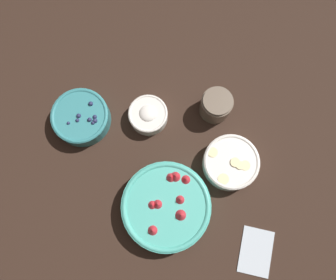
% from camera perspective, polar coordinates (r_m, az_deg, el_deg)
% --- Properties ---
extents(ground_plane, '(4.00, 4.00, 0.00)m').
position_cam_1_polar(ground_plane, '(1.00, -1.03, -4.68)').
color(ground_plane, black).
extents(bowl_strawberries, '(0.25, 0.25, 0.08)m').
position_cam_1_polar(bowl_strawberries, '(0.95, -0.29, -11.44)').
color(bowl_strawberries, '#47AD9E').
rests_on(bowl_strawberries, ground_plane).
extents(bowl_blueberries, '(0.17, 0.17, 0.06)m').
position_cam_1_polar(bowl_blueberries, '(1.04, -14.91, 3.86)').
color(bowl_blueberries, teal).
rests_on(bowl_blueberries, ground_plane).
extents(bowl_bananas, '(0.16, 0.16, 0.06)m').
position_cam_1_polar(bowl_bananas, '(0.99, 10.86, -3.89)').
color(bowl_bananas, silver).
rests_on(bowl_bananas, ground_plane).
extents(bowl_cream, '(0.12, 0.12, 0.05)m').
position_cam_1_polar(bowl_cream, '(1.01, -3.47, 4.39)').
color(bowl_cream, silver).
rests_on(bowl_cream, ground_plane).
extents(jar_chocolate, '(0.10, 0.10, 0.09)m').
position_cam_1_polar(jar_chocolate, '(1.02, 8.33, 5.96)').
color(jar_chocolate, brown).
rests_on(jar_chocolate, ground_plane).
extents(napkin, '(0.16, 0.14, 0.01)m').
position_cam_1_polar(napkin, '(1.02, 15.09, -18.26)').
color(napkin, '#B2BCC6').
rests_on(napkin, ground_plane).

